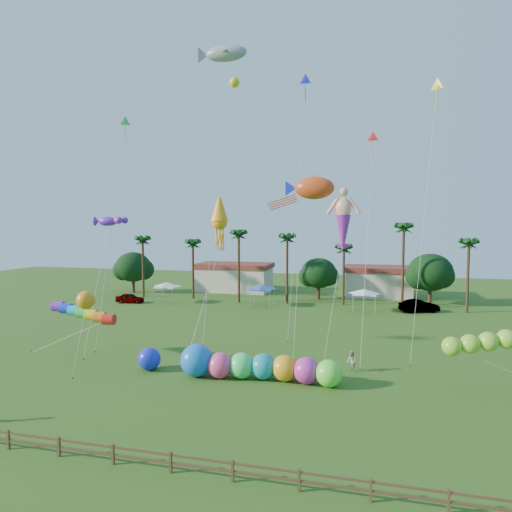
% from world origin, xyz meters
% --- Properties ---
extents(ground, '(160.00, 160.00, 0.00)m').
position_xyz_m(ground, '(0.00, 0.00, 0.00)').
color(ground, '#285116').
rests_on(ground, ground).
extents(tree_line, '(69.46, 8.91, 11.00)m').
position_xyz_m(tree_line, '(3.57, 44.00, 4.28)').
color(tree_line, '#3A2819').
rests_on(tree_line, ground).
extents(buildings_row, '(35.00, 7.00, 4.00)m').
position_xyz_m(buildings_row, '(-3.09, 50.00, 2.00)').
color(buildings_row, beige).
rests_on(buildings_row, ground).
extents(tent_row, '(31.00, 4.00, 0.60)m').
position_xyz_m(tent_row, '(-6.00, 36.33, 2.75)').
color(tent_row, white).
rests_on(tent_row, ground).
extents(fence, '(36.12, 0.12, 1.00)m').
position_xyz_m(fence, '(0.00, -6.00, 0.61)').
color(fence, brown).
rests_on(fence, ground).
extents(car_a, '(4.27, 2.18, 1.39)m').
position_xyz_m(car_a, '(-25.39, 34.77, 0.69)').
color(car_a, '#4C4C54').
rests_on(car_a, ground).
extents(car_b, '(5.32, 3.47, 1.66)m').
position_xyz_m(car_b, '(14.99, 37.66, 0.83)').
color(car_b, '#4C4C54').
rests_on(car_b, ground).
extents(spectator_b, '(0.95, 1.02, 1.67)m').
position_xyz_m(spectator_b, '(7.49, 10.89, 0.83)').
color(spectator_b, '#ABA98E').
rests_on(spectator_b, ground).
extents(caterpillar_inflatable, '(12.15, 2.88, 2.47)m').
position_xyz_m(caterpillar_inflatable, '(0.51, 7.18, 1.04)').
color(caterpillar_inflatable, '#F84180').
rests_on(caterpillar_inflatable, ground).
extents(blue_ball, '(1.80, 1.80, 1.80)m').
position_xyz_m(blue_ball, '(-8.02, 7.34, 0.90)').
color(blue_ball, '#182ADC').
rests_on(blue_ball, ground).
extents(rainbow_tube, '(10.22, 1.73, 4.09)m').
position_xyz_m(rainbow_tube, '(-13.84, 8.37, 3.62)').
color(rainbow_tube, red).
rests_on(rainbow_tube, ground).
extents(green_worm, '(11.08, 1.41, 3.88)m').
position_xyz_m(green_worm, '(14.33, 8.57, 3.08)').
color(green_worm, '#83CE2D').
rests_on(green_worm, ground).
extents(orange_ball_kite, '(1.50, 1.82, 6.49)m').
position_xyz_m(orange_ball_kite, '(-12.00, 5.05, 5.79)').
color(orange_ball_kite, orange).
rests_on(orange_ball_kite, ground).
extents(merman_kite, '(2.57, 5.94, 14.29)m').
position_xyz_m(merman_kite, '(6.32, 17.00, 11.62)').
color(merman_kite, '#F8A98D').
rests_on(merman_kite, ground).
extents(fish_kite, '(5.55, 5.22, 15.93)m').
position_xyz_m(fish_kite, '(3.70, 17.00, 14.79)').
color(fish_kite, '#D44117').
rests_on(fish_kite, ground).
extents(shark_kite, '(5.87, 8.82, 29.02)m').
position_xyz_m(shark_kite, '(-5.15, 18.49, 28.02)').
color(shark_kite, gray).
rests_on(shark_kite, ground).
extents(squid_kite, '(2.39, 5.41, 13.87)m').
position_xyz_m(squid_kite, '(-3.89, 12.54, 11.69)').
color(squid_kite, '#FF9D14').
rests_on(squid_kite, ground).
extents(lobster_kite, '(3.09, 4.02, 12.38)m').
position_xyz_m(lobster_kite, '(-14.10, 11.52, 11.77)').
color(lobster_kite, purple).
rests_on(lobster_kite, ground).
extents(delta_kite_red, '(1.24, 4.37, 19.37)m').
position_xyz_m(delta_kite_red, '(8.76, 15.61, 18.34)').
color(delta_kite_red, red).
rests_on(delta_kite_red, ground).
extents(delta_kite_yellow, '(2.55, 3.97, 23.82)m').
position_xyz_m(delta_kite_yellow, '(13.90, 16.90, 22.79)').
color(delta_kite_yellow, yellow).
rests_on(delta_kite_yellow, ground).
extents(delta_kite_green, '(2.24, 3.49, 21.47)m').
position_xyz_m(delta_kite_green, '(-13.46, 13.64, 20.39)').
color(delta_kite_green, '#31D347').
rests_on(delta_kite_green, ground).
extents(delta_kite_blue, '(1.78, 3.62, 26.69)m').
position_xyz_m(delta_kite_blue, '(2.04, 22.06, 25.57)').
color(delta_kite_blue, '#1922E5').
rests_on(delta_kite_blue, ground).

